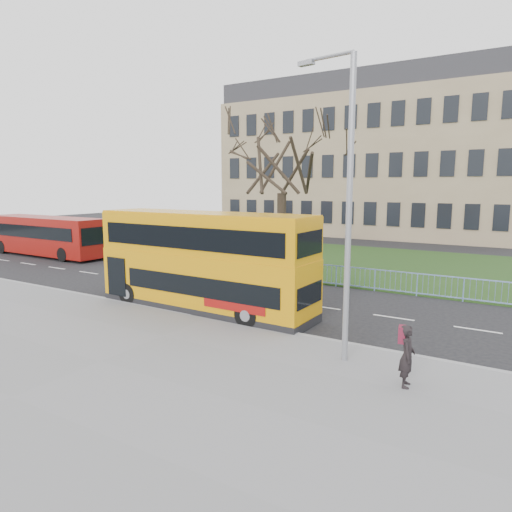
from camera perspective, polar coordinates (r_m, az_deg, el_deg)
The scene contains 11 objects.
ground at distance 19.04m, azimuth -3.07°, elevation -6.86°, with size 120.00×120.00×0.00m, color black.
pavement at distance 14.25m, azimuth -18.90°, elevation -12.57°, with size 80.00×10.50×0.12m, color slate.
kerb at distance 17.81m, azimuth -5.90°, elevation -7.77°, with size 80.00×0.20×0.14m, color gray.
grass_verge at distance 31.62m, azimuth 11.66°, elevation -0.65°, with size 80.00×15.40×0.08m, color #213D16.
guard_railing at distance 24.51m, azimuth 5.63°, elevation -2.02°, with size 40.00×0.12×1.10m, color #7D9EDF, non-canonical shape.
bare_tree at distance 28.46m, azimuth 3.26°, elevation 9.61°, with size 7.65×7.65×10.92m, color black, non-canonical shape.
civic_building at distance 52.47m, azimuth 14.40°, elevation 10.58°, with size 30.00×15.00×14.00m, color #8B7558.
yellow_bus at distance 18.75m, azimuth -6.55°, elevation -0.41°, with size 9.63×2.52×4.01m.
red_bus at distance 36.93m, azimuth -24.77°, elevation 2.39°, with size 10.89×2.64×2.86m.
pedestrian at distance 12.28m, azimuth 18.36°, elevation -11.78°, with size 0.58×0.38×1.59m, color black.
street_lamp at distance 12.96m, azimuth 11.17°, elevation 7.18°, with size 1.81×0.43×8.55m.
Camera 1 is at (10.34, -15.14, 5.14)m, focal length 32.00 mm.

